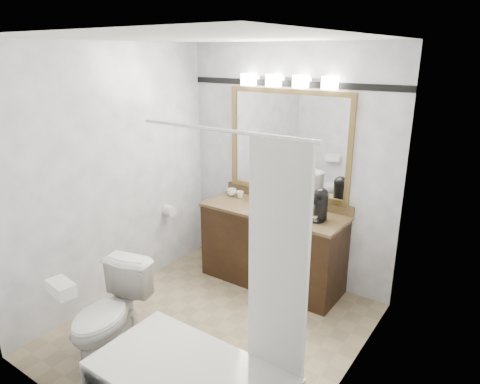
% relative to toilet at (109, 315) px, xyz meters
% --- Properties ---
extents(room, '(2.42, 2.62, 2.52)m').
position_rel_toilet_xyz_m(room, '(0.48, 0.75, 0.87)').
color(room, '#9A8B68').
rests_on(room, ground).
extents(vanity, '(1.53, 0.58, 0.97)m').
position_rel_toilet_xyz_m(vanity, '(0.48, 1.77, 0.06)').
color(vanity, black).
rests_on(vanity, ground).
extents(mirror, '(1.40, 0.04, 1.10)m').
position_rel_toilet_xyz_m(mirror, '(0.48, 2.03, 1.12)').
color(mirror, olive).
rests_on(mirror, room).
extents(vanity_light_bar, '(1.02, 0.14, 0.12)m').
position_rel_toilet_xyz_m(vanity_light_bar, '(0.48, 1.98, 1.75)').
color(vanity_light_bar, silver).
rests_on(vanity_light_bar, room).
extents(accent_stripe, '(2.40, 0.01, 0.06)m').
position_rel_toilet_xyz_m(accent_stripe, '(0.48, 2.04, 1.72)').
color(accent_stripe, black).
rests_on(accent_stripe, room).
extents(tp_roll, '(0.11, 0.12, 0.12)m').
position_rel_toilet_xyz_m(tp_roll, '(-0.66, 1.42, 0.32)').
color(tp_roll, white).
rests_on(tp_roll, room).
extents(toilet, '(0.58, 0.82, 0.76)m').
position_rel_toilet_xyz_m(toilet, '(0.00, 0.00, 0.00)').
color(toilet, white).
rests_on(toilet, ground).
extents(tissue_box, '(0.25, 0.16, 0.09)m').
position_rel_toilet_xyz_m(tissue_box, '(0.00, -0.37, 0.43)').
color(tissue_box, white).
rests_on(tissue_box, toilet).
extents(coffee_maker, '(0.17, 0.21, 0.32)m').
position_rel_toilet_xyz_m(coffee_maker, '(0.99, 1.78, 0.63)').
color(coffee_maker, black).
rests_on(coffee_maker, vanity).
extents(cup_left, '(0.11, 0.11, 0.08)m').
position_rel_toilet_xyz_m(cup_left, '(-0.14, 1.89, 0.51)').
color(cup_left, white).
rests_on(cup_left, vanity).
extents(cup_right, '(0.08, 0.08, 0.07)m').
position_rel_toilet_xyz_m(cup_right, '(-0.02, 1.88, 0.51)').
color(cup_right, white).
rests_on(cup_right, vanity).
extents(soap_bottle_a, '(0.07, 0.07, 0.12)m').
position_rel_toilet_xyz_m(soap_bottle_a, '(0.39, 1.99, 0.53)').
color(soap_bottle_a, white).
rests_on(soap_bottle_a, vanity).
extents(soap_bottle_b, '(0.09, 0.09, 0.09)m').
position_rel_toilet_xyz_m(soap_bottle_b, '(0.58, 1.94, 0.52)').
color(soap_bottle_b, white).
rests_on(soap_bottle_b, vanity).
extents(soap_bar, '(0.08, 0.06, 0.03)m').
position_rel_toilet_xyz_m(soap_bar, '(0.50, 1.89, 0.48)').
color(soap_bar, beige).
rests_on(soap_bar, vanity).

